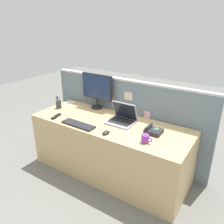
{
  "coord_description": "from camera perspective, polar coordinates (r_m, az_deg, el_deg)",
  "views": [
    {
      "loc": [
        1.38,
        -2.07,
        1.89
      ],
      "look_at": [
        0.0,
        0.05,
        0.83
      ],
      "focal_mm": 36.58,
      "sensor_mm": 36.0,
      "label": 1
    }
  ],
  "objects": [
    {
      "name": "coffee_mug",
      "position": [
        2.34,
        8.32,
        -6.61
      ],
      "size": [
        0.12,
        0.08,
        0.09
      ],
      "color": "purple",
      "rests_on": "desk"
    },
    {
      "name": "computer_mouse_right_hand",
      "position": [
        2.48,
        -1.53,
        -5.16
      ],
      "size": [
        0.08,
        0.11,
        0.03
      ],
      "primitive_type": "ellipsoid",
      "rotation": [
        0.0,
        0.0,
        -0.21
      ],
      "color": "#232328",
      "rests_on": "desk"
    },
    {
      "name": "cell_phone_white_slab",
      "position": [
        3.44,
        -10.74,
        2.35
      ],
      "size": [
        0.15,
        0.16,
        0.01
      ],
      "primitive_type": "cube",
      "rotation": [
        0.0,
        0.0,
        -0.73
      ],
      "color": "silver",
      "rests_on": "desk"
    },
    {
      "name": "tv_remote",
      "position": [
        2.98,
        -13.77,
        -1.04
      ],
      "size": [
        0.08,
        0.18,
        0.02
      ],
      "primitive_type": "cube",
      "rotation": [
        0.0,
        0.0,
        0.2
      ],
      "color": "black",
      "rests_on": "desk"
    },
    {
      "name": "laptop",
      "position": [
        2.74,
        2.63,
        -1.4
      ],
      "size": [
        0.32,
        0.28,
        0.24
      ],
      "color": "#9EA0A8",
      "rests_on": "desk"
    },
    {
      "name": "ground_plane",
      "position": [
        3.12,
        -0.52,
        -14.52
      ],
      "size": [
        10.0,
        10.0,
        0.0
      ],
      "primitive_type": "plane",
      "color": "slate"
    },
    {
      "name": "cubicle_divider",
      "position": [
        3.12,
        3.58,
        -2.12
      ],
      "size": [
        2.29,
        0.08,
        1.16
      ],
      "color": "slate",
      "rests_on": "ground_plane"
    },
    {
      "name": "pen_cup",
      "position": [
        3.25,
        -13.19,
        1.89
      ],
      "size": [
        0.07,
        0.07,
        0.19
      ],
      "color": "#333338",
      "rests_on": "desk"
    },
    {
      "name": "desk",
      "position": [
        2.92,
        -0.54,
        -8.96
      ],
      "size": [
        1.97,
        0.73,
        0.71
      ],
      "primitive_type": "cube",
      "color": "tan",
      "rests_on": "ground_plane"
    },
    {
      "name": "keyboard_main",
      "position": [
        2.7,
        -8.41,
        -3.11
      ],
      "size": [
        0.43,
        0.13,
        0.02
      ],
      "primitive_type": "cube",
      "rotation": [
        0.0,
        0.0,
        -0.02
      ],
      "color": "#232328",
      "rests_on": "desk"
    },
    {
      "name": "desk_phone",
      "position": [
        2.54,
        10.23,
        -4.6
      ],
      "size": [
        0.18,
        0.16,
        0.08
      ],
      "color": "#232328",
      "rests_on": "desk"
    },
    {
      "name": "desktop_monitor",
      "position": [
        3.11,
        -3.78,
        5.89
      ],
      "size": [
        0.47,
        0.17,
        0.48
      ],
      "color": "#232328",
      "rests_on": "desk"
    }
  ]
}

